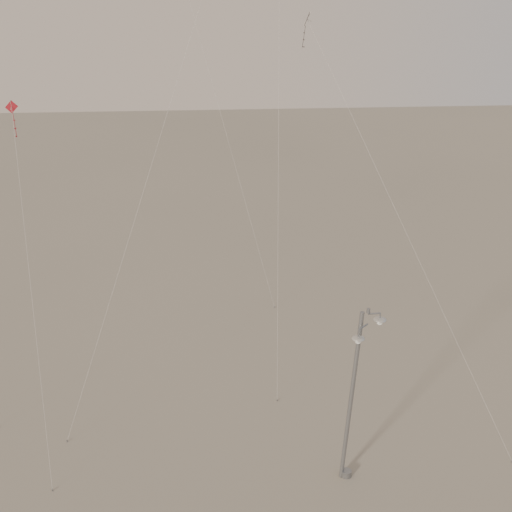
{
  "coord_description": "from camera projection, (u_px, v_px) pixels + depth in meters",
  "views": [
    {
      "loc": [
        -0.94,
        -23.29,
        21.02
      ],
      "look_at": [
        1.2,
        5.0,
        8.89
      ],
      "focal_mm": 50.0,
      "sensor_mm": 36.0,
      "label": 1
    }
  ],
  "objects": [
    {
      "name": "kite_4",
      "position": [
        351.0,
        116.0,
        35.41
      ],
      "size": [
        8.13,
        13.72,
        18.22
      ],
      "rotation": [
        0.0,
        0.0,
        1.76
      ],
      "color": "#292322",
      "rests_on": "ground"
    },
    {
      "name": "ground",
      "position": [
        236.0,
        500.0,
        29.68
      ],
      "size": [
        160.0,
        160.0,
        0.0
      ],
      "primitive_type": "plane",
      "color": "gray",
      "rests_on": "ground"
    },
    {
      "name": "street_lamp",
      "position": [
        355.0,
        392.0,
        29.27
      ],
      "size": [
        1.55,
        0.98,
        8.19
      ],
      "color": "gray",
      "rests_on": "ground"
    },
    {
      "name": "kite_1",
      "position": [
        191.0,
        38.0,
        33.95
      ],
      "size": [
        8.27,
        10.28,
        22.38
      ],
      "rotation": [
        0.0,
        0.0,
        -1.13
      ],
      "color": "#292322",
      "rests_on": "ground"
    },
    {
      "name": "kite_3",
      "position": [
        22.0,
        201.0,
        31.07
      ],
      "size": [
        1.89,
        7.95,
        15.06
      ],
      "rotation": [
        0.0,
        0.0,
        0.01
      ],
      "color": "maroon",
      "rests_on": "ground"
    }
  ]
}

